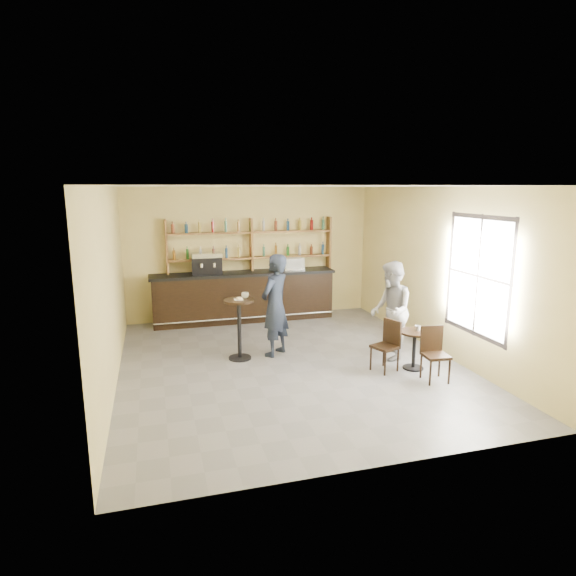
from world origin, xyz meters
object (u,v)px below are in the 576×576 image
object	(u,v)px
cafe_table	(414,350)
chair_west	(385,346)
espresso_machine	(207,263)
pastry_case	(293,264)
man_main	(275,305)
chair_south	(436,355)
patron_second	(391,311)
bar_counter	(244,296)
pedestal_table	(239,330)

from	to	relation	value
cafe_table	chair_west	xyz separation A→B (m)	(-0.55, 0.05, 0.10)
espresso_machine	chair_west	world-z (taller)	espresso_machine
espresso_machine	pastry_case	xyz separation A→B (m)	(2.10, 0.00, -0.10)
espresso_machine	man_main	world-z (taller)	man_main
chair_west	chair_south	size ratio (longest dim) A/B	0.99
espresso_machine	pastry_case	world-z (taller)	espresso_machine
man_main	chair_west	size ratio (longest dim) A/B	2.17
patron_second	espresso_machine	bearing A→B (deg)	-119.43
man_main	chair_south	size ratio (longest dim) A/B	2.15
chair_west	bar_counter	bearing A→B (deg)	-176.95
pastry_case	patron_second	world-z (taller)	patron_second
chair_west	chair_south	bearing A→B (deg)	21.59
bar_counter	patron_second	distance (m)	4.01
pedestal_table	chair_south	size ratio (longest dim) A/B	1.26
pedestal_table	chair_west	distance (m)	2.68
pastry_case	pedestal_table	xyz separation A→B (m)	(-1.82, -2.65, -0.77)
bar_counter	espresso_machine	size ratio (longest dim) A/B	6.35
bar_counter	chair_south	world-z (taller)	bar_counter
chair_south	espresso_machine	bearing A→B (deg)	130.24
pastry_case	chair_south	bearing A→B (deg)	-84.91
man_main	patron_second	distance (m)	2.17
man_main	chair_west	world-z (taller)	man_main
bar_counter	chair_south	distance (m)	5.16
pastry_case	chair_west	xyz separation A→B (m)	(0.53, -3.94, -0.89)
espresso_machine	pastry_case	bearing A→B (deg)	4.54
espresso_machine	cafe_table	bearing A→B (deg)	-46.86
pastry_case	man_main	size ratio (longest dim) A/B	0.25
espresso_machine	chair_west	size ratio (longest dim) A/B	0.77
pastry_case	patron_second	size ratio (longest dim) A/B	0.27
pedestal_table	man_main	world-z (taller)	man_main
pastry_case	cafe_table	bearing A→B (deg)	-83.59
bar_counter	chair_south	bearing A→B (deg)	-62.71
chair_west	patron_second	world-z (taller)	patron_second
man_main	chair_west	xyz separation A→B (m)	(1.64, -1.34, -0.53)
pastry_case	chair_west	world-z (taller)	pastry_case
bar_counter	pedestal_table	size ratio (longest dim) A/B	3.84
pastry_case	bar_counter	bearing A→B (deg)	171.21
pedestal_table	patron_second	size ratio (longest dim) A/B	0.62
cafe_table	chair_south	size ratio (longest dim) A/B	0.76
bar_counter	chair_west	size ratio (longest dim) A/B	4.87
espresso_machine	chair_south	world-z (taller)	espresso_machine
bar_counter	chair_west	bearing A→B (deg)	-65.83
man_main	chair_south	xyz separation A→B (m)	(2.24, -1.99, -0.53)
pedestal_table	man_main	bearing A→B (deg)	4.00
pedestal_table	chair_west	xyz separation A→B (m)	(2.35, -1.29, -0.12)
cafe_table	chair_west	bearing A→B (deg)	174.81
man_main	chair_south	world-z (taller)	man_main
bar_counter	pastry_case	bearing A→B (deg)	0.00
cafe_table	pedestal_table	bearing A→B (deg)	155.20
chair_west	patron_second	xyz separation A→B (m)	(0.39, 0.58, 0.47)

